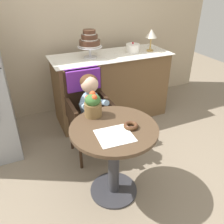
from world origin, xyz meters
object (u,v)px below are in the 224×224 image
Objects in this scene: wicker_chair at (86,100)px; round_layer_cake at (133,48)px; flower_vase at (93,105)px; cafe_table at (114,148)px; seated_child at (91,103)px; table_lamp at (151,34)px; donut_front at (131,125)px; tiered_cake_stand at (90,41)px.

round_layer_cake is (0.86, 0.59, 0.32)m from wicker_chair.
round_layer_cake is at bearing 47.99° from flower_vase.
seated_child reaches higher than cafe_table.
table_lamp is at bearing 28.05° from wicker_chair.
table_lamp is at bearing 53.22° from donut_front.
round_layer_cake reaches higher than cafe_table.
round_layer_cake is (0.94, 1.04, 0.13)m from flower_vase.
tiered_cake_stand is 1.16× the size of table_lamp.
tiered_cake_stand reaches higher than round_layer_cake.
flower_vase is 1.15m from tiered_cake_stand.
table_lamp is at bearing 40.36° from flower_vase.
round_layer_cake is at bearing 56.44° from cafe_table.
wicker_chair reaches higher than donut_front.
donut_front is at bearing -126.78° from table_lamp.
round_layer_cake is (0.85, 1.29, 0.45)m from cafe_table.
tiered_cake_stand reaches higher than seated_child.
table_lamp is (1.11, 0.56, 0.48)m from wicker_chair.
donut_front reaches higher than cafe_table.
round_layer_cake is (0.86, 0.75, 0.28)m from seated_child.
wicker_chair is at bearing 99.33° from donut_front.
donut_front is at bearing -55.41° from flower_vase.
cafe_table is 2.53× the size of table_lamp.
table_lamp reaches higher than wicker_chair.
seated_child is 0.62m from donut_front.
round_layer_cake reaches higher than seated_child.
flower_vase is 1.59m from table_lamp.
seated_child is 4.12× the size of round_layer_cake.
tiered_cake_stand reaches higher than flower_vase.
round_layer_cake is (0.59, -0.01, -0.14)m from tiered_cake_stand.
tiered_cake_stand is (0.35, 1.06, 0.27)m from flower_vase.
round_layer_cake is at bearing 41.02° from seated_child.
tiered_cake_stand is (0.27, 0.60, 0.46)m from wicker_chair.
seated_child is at bearing 90.27° from cafe_table.
wicker_chair is 1.33m from table_lamp.
round_layer_cake is at bearing -1.25° from tiered_cake_stand.
wicker_chair is 0.77m from donut_front.
seated_child reaches higher than donut_front.
round_layer_cake reaches higher than flower_vase.
donut_front is 1.68m from table_lamp.
donut_front is at bearing -25.91° from cafe_table.
donut_front is at bearing -79.35° from wicker_chair.
cafe_table is 1.61m from round_layer_cake.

